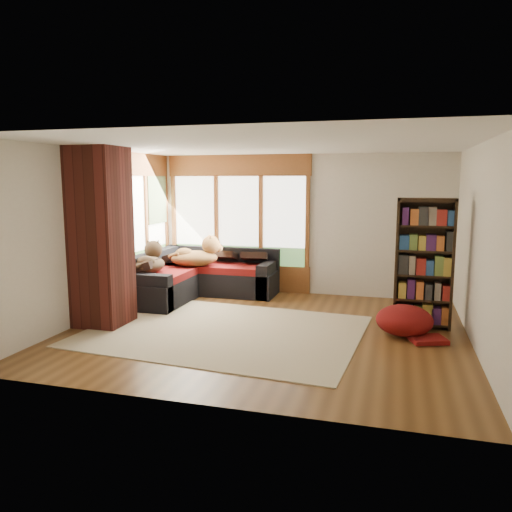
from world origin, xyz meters
The scene contains 17 objects.
floor centered at (0.00, 0.00, 0.00)m, with size 5.50×5.50×0.00m, color #533317.
ceiling centered at (0.00, 0.00, 2.60)m, with size 5.50×5.50×0.00m, color white.
wall_back centered at (0.00, 2.50, 1.30)m, with size 5.50×0.04×2.60m, color silver.
wall_front centered at (0.00, -2.50, 1.30)m, with size 5.50×0.04×2.60m, color silver.
wall_left centered at (-2.75, 0.00, 1.30)m, with size 0.04×5.00×2.60m, color silver.
wall_right centered at (2.75, 0.00, 1.30)m, with size 0.04×5.00×2.60m, color silver.
windows_back centered at (-1.20, 2.47, 1.35)m, with size 2.82×0.10×1.90m.
windows_left centered at (-2.72, 1.20, 1.35)m, with size 0.10×2.62×1.90m.
roller_blind centered at (-2.69, 2.03, 1.75)m, with size 0.03×0.72×0.90m, color #667F52.
brick_chimney centered at (-2.40, -0.35, 1.30)m, with size 0.70×0.70×2.60m, color #471914.
sectional_sofa centered at (-1.95, 1.70, 0.30)m, with size 2.20×2.20×0.80m.
area_rug centered at (-0.55, -0.22, 0.01)m, with size 3.75×2.87×0.01m, color silver.
bookshelf centered at (2.14, 0.76, 0.94)m, with size 0.80×0.27×1.87m.
pouf centered at (1.90, 0.29, 0.22)m, with size 0.77×0.77×0.42m, color maroon.
dog_tan centered at (-1.73, 1.73, 0.79)m, with size 1.01×0.89×0.49m.
dog_brindle centered at (-2.31, 0.96, 0.76)m, with size 0.65×0.90×0.45m.
throw_pillows centered at (-1.86, 1.75, 0.79)m, with size 1.98×1.68×0.45m.
Camera 1 is at (1.73, -6.68, 2.12)m, focal length 35.00 mm.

